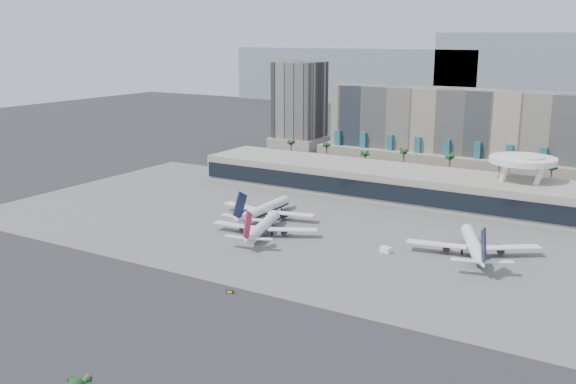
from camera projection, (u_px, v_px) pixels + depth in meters
The scene contains 14 objects.
ground at pixel (241, 273), 188.34m from camera, with size 900.00×900.00×0.00m, color #232326.
apron_pad at pixel (327, 226), 234.17m from camera, with size 260.00×130.00×0.06m, color #5B5B59.
mountain_ridge at pixel (576, 80), 559.00m from camera, with size 680.00×60.00×70.00m.
hotel at pixel (454, 139), 324.70m from camera, with size 140.00×30.00×42.00m.
office_tower at pixel (300, 110), 396.90m from camera, with size 30.00×30.00×52.00m.
terminal at pixel (386, 180), 278.32m from camera, with size 170.00×32.50×14.50m.
saucer_structure at pixel (523, 164), 253.19m from camera, with size 26.00×26.00×21.89m.
palm_row at pixel (428, 160), 303.19m from camera, with size 157.80×2.80×13.10m.
airliner_left at pixel (265, 209), 244.07m from camera, with size 39.93×41.09×14.19m.
airliner_centre at pixel (263, 226), 222.56m from camera, with size 36.93×38.29×13.53m.
airliner_right at pixel (474, 244), 202.05m from camera, with size 39.61×40.83×14.96m.
service_vehicle_a at pixel (239, 223), 234.52m from camera, with size 4.64×2.27×2.27m, color white.
service_vehicle_b at pixel (386, 250), 205.75m from camera, with size 3.61×2.06×1.85m, color white.
taxiway_sign at pixel (230, 292), 173.42m from camera, with size 2.02×0.63×0.91m.
Camera 1 is at (102.89, -144.95, 68.08)m, focal length 40.00 mm.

